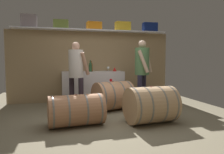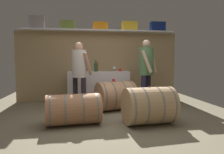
% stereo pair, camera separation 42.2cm
% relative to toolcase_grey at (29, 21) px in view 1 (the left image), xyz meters
% --- Properties ---
extents(ground_plane, '(5.72, 7.87, 0.02)m').
position_rel_toolcase_grey_xyz_m(ground_plane, '(1.64, -1.60, -2.14)').
color(ground_plane, '#7B7159').
extents(back_wall_panel, '(4.52, 0.10, 1.94)m').
position_rel_toolcase_grey_xyz_m(back_wall_panel, '(1.64, 0.15, -1.17)').
color(back_wall_panel, '#9B8059').
rests_on(back_wall_panel, ground).
extents(high_shelf_board, '(4.15, 0.40, 0.03)m').
position_rel_toolcase_grey_xyz_m(high_shelf_board, '(1.64, 0.00, -0.18)').
color(high_shelf_board, silver).
rests_on(high_shelf_board, back_wall_panel).
extents(toolcase_grey, '(0.38, 0.20, 0.33)m').
position_rel_toolcase_grey_xyz_m(toolcase_grey, '(0.00, 0.00, 0.00)').
color(toolcase_grey, gray).
rests_on(toolcase_grey, high_shelf_board).
extents(toolcase_olive, '(0.40, 0.30, 0.23)m').
position_rel_toolcase_grey_xyz_m(toolcase_olive, '(0.79, 0.00, -0.05)').
color(toolcase_olive, olive).
rests_on(toolcase_olive, high_shelf_board).
extents(toolcase_orange, '(0.40, 0.30, 0.21)m').
position_rel_toolcase_grey_xyz_m(toolcase_orange, '(1.67, 0.00, -0.06)').
color(toolcase_orange, orange).
rests_on(toolcase_orange, high_shelf_board).
extents(toolcase_yellow, '(0.41, 0.25, 0.25)m').
position_rel_toolcase_grey_xyz_m(toolcase_yellow, '(2.49, 0.00, -0.04)').
color(toolcase_yellow, yellow).
rests_on(toolcase_yellow, high_shelf_board).
extents(toolcase_navy, '(0.42, 0.21, 0.26)m').
position_rel_toolcase_grey_xyz_m(toolcase_navy, '(3.32, 0.00, -0.03)').
color(toolcase_navy, navy).
rests_on(toolcase_navy, high_shelf_board).
extents(work_cabinet, '(1.63, 0.54, 0.85)m').
position_rel_toolcase_grey_xyz_m(work_cabinet, '(1.60, -0.18, -1.71)').
color(work_cabinet, white).
rests_on(work_cabinet, ground).
extents(wine_bottle_amber, '(0.07, 0.07, 0.28)m').
position_rel_toolcase_grey_xyz_m(wine_bottle_amber, '(1.56, -0.18, -1.17)').
color(wine_bottle_amber, brown).
rests_on(wine_bottle_amber, work_cabinet).
extents(wine_bottle_green, '(0.08, 0.08, 0.30)m').
position_rel_toolcase_grey_xyz_m(wine_bottle_green, '(1.52, -0.29, -1.16)').
color(wine_bottle_green, '#29512F').
rests_on(wine_bottle_green, work_cabinet).
extents(wine_glass, '(0.08, 0.08, 0.13)m').
position_rel_toolcase_grey_xyz_m(wine_glass, '(2.06, -0.04, -1.20)').
color(wine_glass, white).
rests_on(wine_glass, work_cabinet).
extents(red_funnel, '(0.11, 0.11, 0.11)m').
position_rel_toolcase_grey_xyz_m(red_funnel, '(2.19, -0.24, -1.23)').
color(red_funnel, red).
rests_on(red_funnel, work_cabinet).
extents(wine_barrel_near, '(0.98, 0.86, 0.67)m').
position_rel_toolcase_grey_xyz_m(wine_barrel_near, '(1.91, -1.14, -1.80)').
color(wine_barrel_near, tan).
rests_on(wine_barrel_near, ground).
extents(wine_barrel_far, '(0.93, 0.74, 0.67)m').
position_rel_toolcase_grey_xyz_m(wine_barrel_far, '(2.33, -2.29, -1.80)').
color(wine_barrel_far, tan).
rests_on(wine_barrel_far, ground).
extents(wine_barrel_flank, '(1.00, 0.63, 0.56)m').
position_rel_toolcase_grey_xyz_m(wine_barrel_flank, '(0.99, -2.14, -1.86)').
color(wine_barrel_flank, '#B07651').
rests_on(wine_barrel_flank, ground).
extents(tasting_cup, '(0.06, 0.06, 0.06)m').
position_rel_toolcase_grey_xyz_m(tasting_cup, '(1.86, -1.14, -1.45)').
color(tasting_cup, red).
rests_on(tasting_cup, wine_barrel_near).
extents(winemaker_pouring, '(0.49, 0.50, 1.55)m').
position_rel_toolcase_grey_xyz_m(winemaker_pouring, '(1.09, -0.99, -1.18)').
color(winemaker_pouring, '#322732').
rests_on(winemaker_pouring, ground).
extents(visitor_tasting, '(0.49, 0.52, 1.62)m').
position_rel_toolcase_grey_xyz_m(visitor_tasting, '(2.68, -1.00, -1.14)').
color(visitor_tasting, '#2A283E').
rests_on(visitor_tasting, ground).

